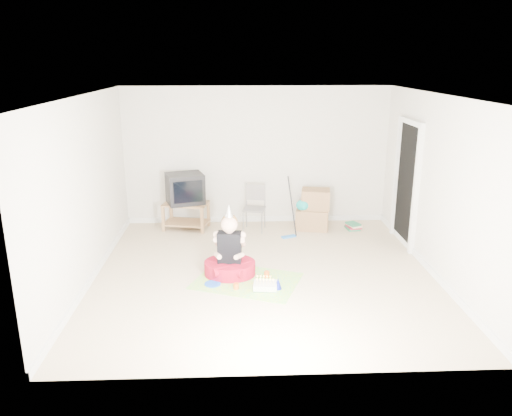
{
  "coord_description": "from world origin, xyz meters",
  "views": [
    {
      "loc": [
        -0.41,
        -6.83,
        3.07
      ],
      "look_at": [
        -0.1,
        0.4,
        0.9
      ],
      "focal_mm": 35.0,
      "sensor_mm": 36.0,
      "label": 1
    }
  ],
  "objects_px": {
    "tv_stand": "(186,214)",
    "cardboard_boxes": "(313,210)",
    "folding_chair": "(254,209)",
    "birthday_cake": "(265,286)",
    "crt_tv": "(185,188)",
    "seated_woman": "(230,260)"
  },
  "relations": [
    {
      "from": "tv_stand",
      "to": "seated_woman",
      "type": "relative_size",
      "value": 0.82
    },
    {
      "from": "crt_tv",
      "to": "birthday_cake",
      "type": "relative_size",
      "value": 1.86
    },
    {
      "from": "tv_stand",
      "to": "folding_chair",
      "type": "distance_m",
      "value": 1.28
    },
    {
      "from": "birthday_cake",
      "to": "seated_woman",
      "type": "bearing_deg",
      "value": 134.27
    },
    {
      "from": "tv_stand",
      "to": "birthday_cake",
      "type": "xyz_separation_m",
      "value": [
        1.33,
        -2.64,
        -0.25
      ]
    },
    {
      "from": "cardboard_boxes",
      "to": "seated_woman",
      "type": "distance_m",
      "value": 2.56
    },
    {
      "from": "tv_stand",
      "to": "cardboard_boxes",
      "type": "relative_size",
      "value": 1.18
    },
    {
      "from": "tv_stand",
      "to": "birthday_cake",
      "type": "bearing_deg",
      "value": -63.35
    },
    {
      "from": "birthday_cake",
      "to": "crt_tv",
      "type": "bearing_deg",
      "value": 116.65
    },
    {
      "from": "folding_chair",
      "to": "crt_tv",
      "type": "bearing_deg",
      "value": 172.71
    },
    {
      "from": "crt_tv",
      "to": "cardboard_boxes",
      "type": "distance_m",
      "value": 2.41
    },
    {
      "from": "crt_tv",
      "to": "tv_stand",
      "type": "bearing_deg",
      "value": 162.64
    },
    {
      "from": "crt_tv",
      "to": "folding_chair",
      "type": "relative_size",
      "value": 0.75
    },
    {
      "from": "cardboard_boxes",
      "to": "crt_tv",
      "type": "bearing_deg",
      "value": 177.64
    },
    {
      "from": "cardboard_boxes",
      "to": "folding_chair",
      "type": "bearing_deg",
      "value": -176.66
    },
    {
      "from": "folding_chair",
      "to": "cardboard_boxes",
      "type": "xyz_separation_m",
      "value": [
        1.11,
        0.06,
        -0.06
      ]
    },
    {
      "from": "folding_chair",
      "to": "birthday_cake",
      "type": "xyz_separation_m",
      "value": [
        0.06,
        -2.48,
        -0.37
      ]
    },
    {
      "from": "tv_stand",
      "to": "cardboard_boxes",
      "type": "xyz_separation_m",
      "value": [
        2.37,
        -0.1,
        0.07
      ]
    },
    {
      "from": "crt_tv",
      "to": "folding_chair",
      "type": "xyz_separation_m",
      "value": [
        1.27,
        -0.16,
        -0.36
      ]
    },
    {
      "from": "folding_chair",
      "to": "seated_woman",
      "type": "distance_m",
      "value": 2.03
    },
    {
      "from": "tv_stand",
      "to": "seated_woman",
      "type": "height_order",
      "value": "seated_woman"
    },
    {
      "from": "cardboard_boxes",
      "to": "birthday_cake",
      "type": "bearing_deg",
      "value": -112.4
    }
  ]
}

